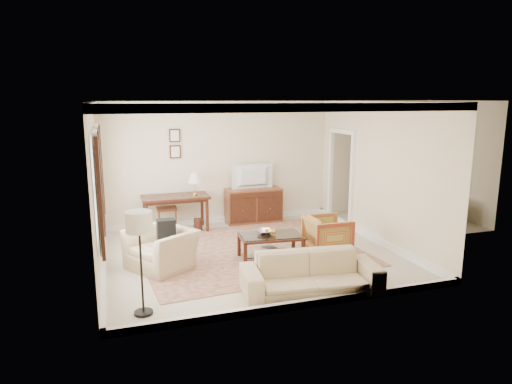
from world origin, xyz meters
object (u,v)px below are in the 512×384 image
sideboard (253,205)px  tv (254,169)px  striped_armchair (328,233)px  coffee_table (271,240)px  club_armchair (161,242)px  writing_desk (175,201)px  sofa (311,267)px

sideboard → tv: tv is taller
tv → striped_armchair: tv is taller
coffee_table → club_armchair: club_armchair is taller
writing_desk → tv: tv is taller
sideboard → coffee_table: bearing=-100.9°
coffee_table → tv: bearing=79.1°
tv → club_armchair: tv is taller
writing_desk → striped_armchair: (2.57, -2.43, -0.30)m
sideboard → club_armchair: size_ratio=1.24×
sofa → club_armchair: bearing=146.2°
coffee_table → striped_armchair: bearing=0.5°
striped_armchair → sofa: bearing=147.3°
sideboard → writing_desk: bearing=-174.5°
sideboard → sofa: size_ratio=0.64×
writing_desk → sofa: size_ratio=0.70×
sideboard → striped_armchair: size_ratio=1.68×
sideboard → sofa: bearing=-95.7°
sideboard → tv: size_ratio=1.39×
writing_desk → coffee_table: bearing=-60.2°
club_armchair → sideboard: bearing=101.6°
sideboard → club_armchair: bearing=-135.4°
coffee_table → writing_desk: bearing=119.8°
striped_armchair → club_armchair: 3.15m
coffee_table → sofa: (0.08, -1.60, 0.04)m
sideboard → club_armchair: club_armchair is taller
sideboard → tv: bearing=-90.0°
sofa → tv: bearing=91.4°
club_armchair → sofa: 2.72m
coffee_table → striped_armchair: size_ratio=1.49×
coffee_table → sofa: sofa is taller
sideboard → sofa: same height
tv → club_armchair: size_ratio=0.89×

